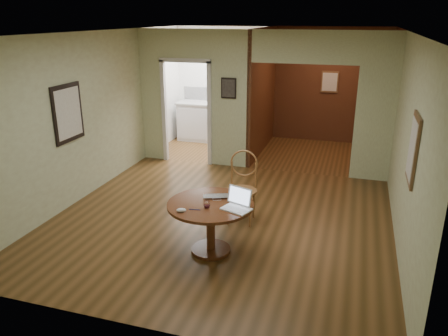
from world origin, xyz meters
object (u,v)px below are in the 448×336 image
(chair, at_px, (242,183))
(closed_laptop, at_px, (217,198))
(dining_table, at_px, (211,216))
(open_laptop, at_px, (238,203))

(chair, distance_m, closed_laptop, 0.92)
(dining_table, distance_m, open_laptop, 0.44)
(dining_table, relative_size, open_laptop, 2.75)
(chair, relative_size, open_laptop, 2.67)
(dining_table, height_order, closed_laptop, closed_laptop)
(dining_table, bearing_deg, chair, 82.33)
(dining_table, relative_size, closed_laptop, 3.16)
(dining_table, bearing_deg, open_laptop, -3.73)
(open_laptop, bearing_deg, chair, 121.83)
(open_laptop, bearing_deg, dining_table, -163.65)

